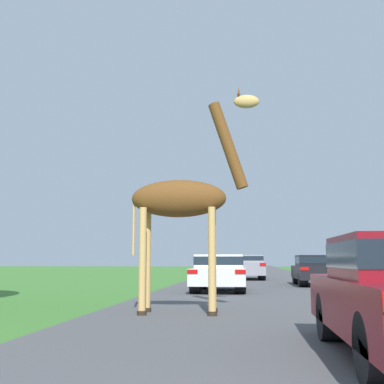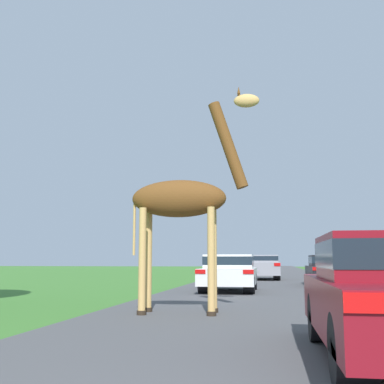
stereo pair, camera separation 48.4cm
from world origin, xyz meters
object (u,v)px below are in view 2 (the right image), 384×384
at_px(giraffe_near_road, 184,201).
at_px(car_queue_right, 263,266).
at_px(car_queue_left, 330,269).
at_px(car_far_ahead, 229,272).

distance_m(giraffe_near_road, car_queue_right, 18.32).
bearing_deg(car_queue_right, giraffe_near_road, -94.43).
distance_m(giraffe_near_road, car_queue_left, 12.72).
bearing_deg(car_far_ahead, giraffe_near_road, -92.68).
xyz_separation_m(giraffe_near_road, car_far_ahead, (0.34, 7.33, -1.69)).
xyz_separation_m(giraffe_near_road, car_queue_right, (1.41, 18.19, -1.64)).
xyz_separation_m(car_queue_right, car_queue_left, (2.98, -6.36, -0.03)).
height_order(car_queue_right, car_far_ahead, car_queue_right).
height_order(giraffe_near_road, car_queue_left, giraffe_near_road).
bearing_deg(car_queue_right, car_queue_left, -64.93).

